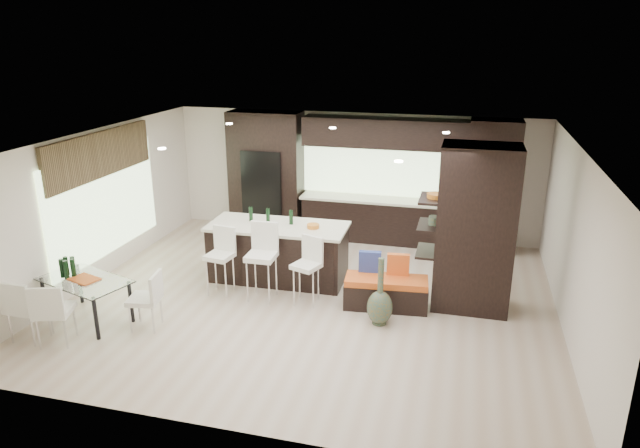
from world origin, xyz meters
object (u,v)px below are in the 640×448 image
(chair_near, at_px, (55,315))
(kitchen_island, at_px, (278,252))
(stool_right, at_px, (306,278))
(dining_table, at_px, (87,300))
(stool_mid, at_px, (262,270))
(floor_vase, at_px, (380,291))
(stool_left, at_px, (220,268))
(chair_end, at_px, (145,303))
(bench, at_px, (386,293))
(chair_far, at_px, (29,311))

(chair_near, bearing_deg, kitchen_island, 34.02)
(kitchen_island, relative_size, chair_near, 2.79)
(stool_right, xyz_separation_m, dining_table, (-3.15, -1.43, -0.12))
(stool_mid, distance_m, floor_vase, 2.10)
(dining_table, height_order, chair_near, chair_near)
(dining_table, bearing_deg, stool_right, 42.09)
(kitchen_island, bearing_deg, chair_near, -129.81)
(stool_left, xyz_separation_m, floor_vase, (2.83, -0.40, 0.07))
(chair_end, bearing_deg, stool_left, -33.06)
(dining_table, bearing_deg, chair_near, -72.30)
(chair_near, bearing_deg, chair_end, 18.02)
(bench, bearing_deg, stool_right, -177.61)
(kitchen_island, xyz_separation_m, dining_table, (-2.39, -2.27, -0.18))
(stool_right, distance_m, bench, 1.34)
(kitchen_island, height_order, floor_vase, floor_vase)
(stool_right, distance_m, chair_end, 2.57)
(kitchen_island, height_order, chair_end, kitchen_island)
(chair_near, bearing_deg, dining_table, 72.58)
(bench, height_order, chair_far, chair_far)
(stool_mid, height_order, chair_far, stool_mid)
(bench, relative_size, floor_vase, 1.24)
(kitchen_island, bearing_deg, chair_end, -122.38)
(stool_left, relative_size, bench, 0.70)
(stool_mid, xyz_separation_m, floor_vase, (2.06, -0.37, 0.02))
(stool_right, height_order, chair_end, stool_right)
(bench, height_order, dining_table, dining_table)
(stool_left, height_order, chair_far, stool_left)
(stool_left, distance_m, stool_right, 1.54)
(stool_left, distance_m, stool_mid, 0.77)
(kitchen_island, distance_m, chair_far, 4.12)
(bench, bearing_deg, stool_mid, -179.66)
(stool_right, xyz_separation_m, chair_near, (-3.15, -2.15, -0.01))
(stool_left, distance_m, chair_near, 2.69)
(floor_vase, bearing_deg, dining_table, -167.00)
(stool_left, height_order, bench, stool_left)
(kitchen_island, relative_size, dining_table, 1.76)
(kitchen_island, distance_m, floor_vase, 2.41)
(stool_right, relative_size, chair_end, 1.11)
(chair_end, bearing_deg, stool_mid, -54.51)
(kitchen_island, height_order, chair_far, kitchen_island)
(kitchen_island, xyz_separation_m, chair_end, (-1.37, -2.27, -0.11))
(chair_far, bearing_deg, chair_near, 0.76)
(stool_mid, distance_m, stool_right, 0.77)
(floor_vase, bearing_deg, chair_near, -158.54)
(floor_vase, bearing_deg, stool_left, 172.02)
(kitchen_island, distance_m, bench, 2.19)
(stool_left, height_order, chair_end, stool_left)
(dining_table, distance_m, chair_near, 0.73)
(stool_left, distance_m, bench, 2.86)
(floor_vase, bearing_deg, bench, 88.68)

